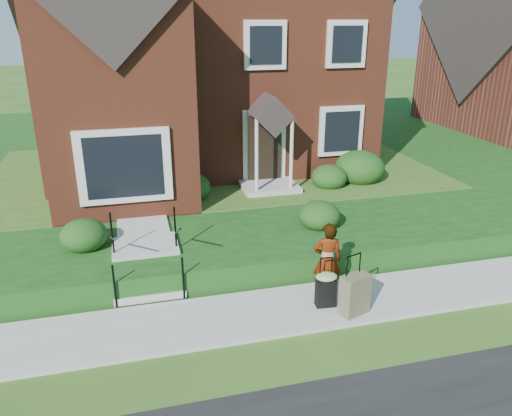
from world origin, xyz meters
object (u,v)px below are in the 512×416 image
object	(u,v)px
woman	(327,260)
front_steps	(147,262)
suitcase_olive	(355,294)
suitcase_black	(326,288)

from	to	relation	value
woman	front_steps	bearing A→B (deg)	-12.69
suitcase_olive	woman	bearing A→B (deg)	91.21
woman	suitcase_black	bearing A→B (deg)	79.63
suitcase_black	front_steps	bearing A→B (deg)	153.82
front_steps	suitcase_olive	xyz separation A→B (m)	(3.68, -2.32, 0.00)
front_steps	suitcase_black	xyz separation A→B (m)	(3.26, -1.95, -0.00)
suitcase_black	suitcase_olive	size ratio (longest dim) A/B	0.85
suitcase_black	suitcase_olive	world-z (taller)	suitcase_olive
front_steps	suitcase_olive	world-z (taller)	front_steps
woman	suitcase_black	xyz separation A→B (m)	(-0.15, -0.37, -0.39)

